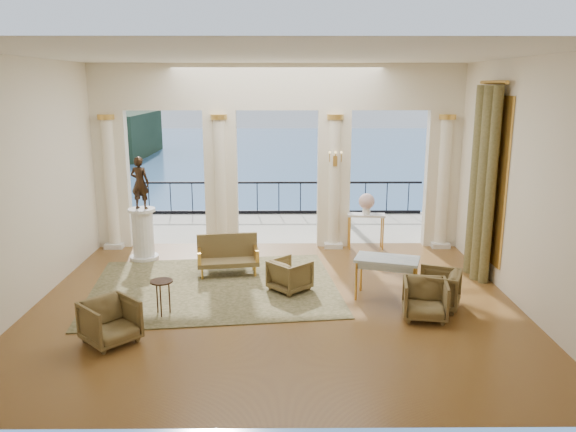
{
  "coord_description": "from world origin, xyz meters",
  "views": [
    {
      "loc": [
        0.16,
        -9.95,
        4.03
      ],
      "look_at": [
        0.24,
        0.6,
        1.53
      ],
      "focal_mm": 35.0,
      "sensor_mm": 36.0,
      "label": 1
    }
  ],
  "objects_px": {
    "armchair_c": "(438,287)",
    "settee": "(228,255)",
    "statue": "(140,183)",
    "armchair_b": "(425,297)",
    "armchair_a": "(110,320)",
    "console_table": "(366,220)",
    "armchair_d": "(290,274)",
    "pedestal": "(143,235)",
    "side_table": "(162,286)",
    "game_table": "(387,262)"
  },
  "relations": [
    {
      "from": "side_table",
      "to": "armchair_a",
      "type": "bearing_deg",
      "value": -118.77
    },
    {
      "from": "armchair_d",
      "to": "side_table",
      "type": "bearing_deg",
      "value": 74.36
    },
    {
      "from": "armchair_d",
      "to": "statue",
      "type": "height_order",
      "value": "statue"
    },
    {
      "from": "statue",
      "to": "console_table",
      "type": "relative_size",
      "value": 1.26
    },
    {
      "from": "pedestal",
      "to": "side_table",
      "type": "height_order",
      "value": "pedestal"
    },
    {
      "from": "statue",
      "to": "side_table",
      "type": "relative_size",
      "value": 1.86
    },
    {
      "from": "armchair_a",
      "to": "side_table",
      "type": "bearing_deg",
      "value": 15.34
    },
    {
      "from": "armchair_d",
      "to": "armchair_c",
      "type": "bearing_deg",
      "value": -151.66
    },
    {
      "from": "armchair_b",
      "to": "side_table",
      "type": "xyz_separation_m",
      "value": [
        -4.63,
        0.17,
        0.17
      ]
    },
    {
      "from": "game_table",
      "to": "pedestal",
      "type": "bearing_deg",
      "value": 172.09
    },
    {
      "from": "game_table",
      "to": "armchair_c",
      "type": "bearing_deg",
      "value": -10.41
    },
    {
      "from": "console_table",
      "to": "armchair_d",
      "type": "bearing_deg",
      "value": -116.8
    },
    {
      "from": "armchair_b",
      "to": "console_table",
      "type": "height_order",
      "value": "console_table"
    },
    {
      "from": "settee",
      "to": "game_table",
      "type": "bearing_deg",
      "value": -32.98
    },
    {
      "from": "pedestal",
      "to": "statue",
      "type": "height_order",
      "value": "statue"
    },
    {
      "from": "settee",
      "to": "statue",
      "type": "xyz_separation_m",
      "value": [
        -2.07,
        1.06,
        1.4
      ]
    },
    {
      "from": "armchair_a",
      "to": "game_table",
      "type": "relative_size",
      "value": 0.59
    },
    {
      "from": "armchair_b",
      "to": "armchair_a",
      "type": "bearing_deg",
      "value": -160.95
    },
    {
      "from": "armchair_d",
      "to": "console_table",
      "type": "relative_size",
      "value": 0.73
    },
    {
      "from": "settee",
      "to": "statue",
      "type": "height_order",
      "value": "statue"
    },
    {
      "from": "armchair_b",
      "to": "armchair_d",
      "type": "relative_size",
      "value": 1.09
    },
    {
      "from": "armchair_d",
      "to": "armchair_b",
      "type": "bearing_deg",
      "value": -163.84
    },
    {
      "from": "armchair_a",
      "to": "side_table",
      "type": "xyz_separation_m",
      "value": [
        0.6,
        1.08,
        0.17
      ]
    },
    {
      "from": "armchair_b",
      "to": "pedestal",
      "type": "bearing_deg",
      "value": 158.16
    },
    {
      "from": "armchair_c",
      "to": "statue",
      "type": "bearing_deg",
      "value": -93.28
    },
    {
      "from": "armchair_c",
      "to": "game_table",
      "type": "bearing_deg",
      "value": -95.42
    },
    {
      "from": "game_table",
      "to": "pedestal",
      "type": "xyz_separation_m",
      "value": [
        -5.24,
        2.5,
        -0.14
      ]
    },
    {
      "from": "armchair_c",
      "to": "statue",
      "type": "distance_m",
      "value": 6.93
    },
    {
      "from": "armchair_c",
      "to": "armchair_d",
      "type": "relative_size",
      "value": 1.11
    },
    {
      "from": "armchair_a",
      "to": "armchair_d",
      "type": "xyz_separation_m",
      "value": [
        2.87,
        2.29,
        -0.04
      ]
    },
    {
      "from": "side_table",
      "to": "console_table",
      "type": "bearing_deg",
      "value": 44.64
    },
    {
      "from": "armchair_c",
      "to": "settee",
      "type": "distance_m",
      "value": 4.45
    },
    {
      "from": "armchair_a",
      "to": "armchair_b",
      "type": "distance_m",
      "value": 5.3
    },
    {
      "from": "armchair_b",
      "to": "pedestal",
      "type": "height_order",
      "value": "pedestal"
    },
    {
      "from": "armchair_a",
      "to": "console_table",
      "type": "xyz_separation_m",
      "value": [
        4.8,
        5.23,
        0.34
      ]
    },
    {
      "from": "settee",
      "to": "statue",
      "type": "distance_m",
      "value": 2.71
    },
    {
      "from": "armchair_b",
      "to": "settee",
      "type": "height_order",
      "value": "settee"
    },
    {
      "from": "armchair_b",
      "to": "side_table",
      "type": "relative_size",
      "value": 1.19
    },
    {
      "from": "armchair_c",
      "to": "armchair_d",
      "type": "bearing_deg",
      "value": -85.55
    },
    {
      "from": "armchair_a",
      "to": "console_table",
      "type": "relative_size",
      "value": 0.81
    },
    {
      "from": "armchair_a",
      "to": "armchair_d",
      "type": "distance_m",
      "value": 3.68
    },
    {
      "from": "armchair_c",
      "to": "console_table",
      "type": "distance_m",
      "value": 3.92
    },
    {
      "from": "armchair_b",
      "to": "armchair_c",
      "type": "distance_m",
      "value": 0.6
    },
    {
      "from": "game_table",
      "to": "armchair_a",
      "type": "bearing_deg",
      "value": -140.84
    },
    {
      "from": "armchair_d",
      "to": "side_table",
      "type": "xyz_separation_m",
      "value": [
        -2.28,
        -1.21,
        0.2
      ]
    },
    {
      "from": "armchair_d",
      "to": "pedestal",
      "type": "relative_size",
      "value": 0.58
    },
    {
      "from": "armchair_d",
      "to": "console_table",
      "type": "xyz_separation_m",
      "value": [
        1.92,
        2.94,
        0.38
      ]
    },
    {
      "from": "armchair_c",
      "to": "statue",
      "type": "height_order",
      "value": "statue"
    },
    {
      "from": "pedestal",
      "to": "statue",
      "type": "bearing_deg",
      "value": 0.0
    },
    {
      "from": "settee",
      "to": "pedestal",
      "type": "distance_m",
      "value": 2.33
    }
  ]
}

